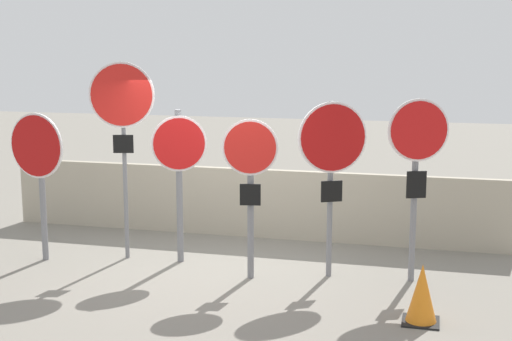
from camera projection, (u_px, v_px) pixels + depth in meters
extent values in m
plane|color=gray|center=(215.00, 271.00, 9.47)|extent=(40.00, 40.00, 0.00)
cube|color=#A89E89|center=(249.00, 203.00, 11.10)|extent=(7.92, 0.12, 1.08)
cylinder|color=slate|center=(42.00, 188.00, 9.80)|extent=(0.08, 0.08, 2.05)
cylinder|color=white|center=(37.00, 146.00, 9.64)|extent=(0.88, 0.19, 0.89)
cylinder|color=#AD0F0F|center=(36.00, 146.00, 9.62)|extent=(0.82, 0.18, 0.83)
cylinder|color=slate|center=(125.00, 167.00, 9.84)|extent=(0.06, 0.06, 2.59)
cylinder|color=white|center=(122.00, 95.00, 9.61)|extent=(0.87, 0.24, 0.89)
cylinder|color=red|center=(121.00, 95.00, 9.60)|extent=(0.81, 0.23, 0.83)
cube|color=black|center=(123.00, 144.00, 9.73)|extent=(0.27, 0.09, 0.25)
cylinder|color=slate|center=(179.00, 187.00, 9.71)|extent=(0.09, 0.09, 2.11)
cylinder|color=white|center=(179.00, 144.00, 9.54)|extent=(0.69, 0.35, 0.75)
cylinder|color=red|center=(179.00, 144.00, 9.52)|extent=(0.63, 0.32, 0.69)
cylinder|color=slate|center=(251.00, 204.00, 9.02)|extent=(0.08, 0.08, 1.94)
cylinder|color=white|center=(250.00, 147.00, 8.83)|extent=(0.70, 0.16, 0.71)
cylinder|color=red|center=(250.00, 148.00, 8.81)|extent=(0.64, 0.15, 0.65)
cube|color=black|center=(250.00, 195.00, 8.93)|extent=(0.26, 0.07, 0.27)
cylinder|color=slate|center=(330.00, 190.00, 9.07)|extent=(0.07, 0.07, 2.27)
cylinder|color=white|center=(333.00, 137.00, 8.89)|extent=(0.81, 0.44, 0.90)
cylinder|color=#AD0F0F|center=(333.00, 138.00, 8.88)|extent=(0.76, 0.41, 0.84)
cube|color=black|center=(332.00, 191.00, 9.01)|extent=(0.26, 0.15, 0.27)
cylinder|color=slate|center=(414.00, 198.00, 8.89)|extent=(0.08, 0.08, 2.15)
cylinder|color=white|center=(419.00, 130.00, 8.68)|extent=(0.73, 0.32, 0.77)
cylinder|color=red|center=(419.00, 130.00, 8.66)|extent=(0.67, 0.29, 0.71)
cube|color=black|center=(416.00, 185.00, 8.80)|extent=(0.24, 0.12, 0.34)
cube|color=black|center=(421.00, 321.00, 7.70)|extent=(0.40, 0.40, 0.02)
cone|color=orange|center=(422.00, 293.00, 7.65)|extent=(0.33, 0.33, 0.63)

